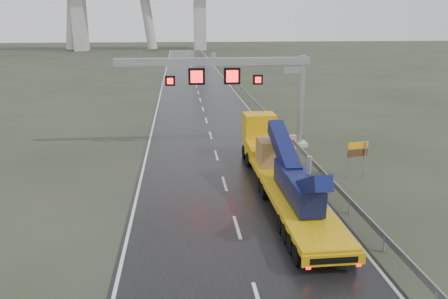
{
  "coord_description": "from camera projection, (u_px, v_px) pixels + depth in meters",
  "views": [
    {
      "loc": [
        -2.63,
        -15.27,
        9.75
      ],
      "look_at": [
        -0.36,
        6.77,
        3.2
      ],
      "focal_mm": 35.0,
      "sensor_mm": 36.0,
      "label": 1
    }
  ],
  "objects": [
    {
      "name": "ground",
      "position": [
        250.0,
        273.0,
        17.59
      ],
      "size": [
        400.0,
        400.0,
        0.0
      ],
      "primitive_type": "plane",
      "color": "#2B3022",
      "rests_on": "ground"
    },
    {
      "name": "road",
      "position": [
        200.0,
        100.0,
        55.74
      ],
      "size": [
        11.0,
        200.0,
        0.02
      ],
      "primitive_type": "cube",
      "color": "black",
      "rests_on": "ground"
    },
    {
      "name": "guardrail",
      "position": [
        262.0,
        109.0,
        46.6
      ],
      "size": [
        0.2,
        140.0,
        1.4
      ],
      "primitive_type": null,
      "color": "gray",
      "rests_on": "ground"
    },
    {
      "name": "sign_gantry",
      "position": [
        241.0,
        77.0,
        33.36
      ],
      "size": [
        14.9,
        1.2,
        7.42
      ],
      "color": "silver",
      "rests_on": "ground"
    },
    {
      "name": "heavy_haul_truck",
      "position": [
        278.0,
        162.0,
        26.29
      ],
      "size": [
        2.63,
        16.98,
        3.98
      ],
      "rotation": [
        0.0,
        0.0,
        0.01
      ],
      "color": "#E4AE0C",
      "rests_on": "ground"
    },
    {
      "name": "exit_sign_pair",
      "position": [
        358.0,
        153.0,
        27.63
      ],
      "size": [
        1.42,
        0.36,
        2.47
      ],
      "rotation": [
        0.0,
        0.0,
        0.21
      ],
      "color": "gray",
      "rests_on": "ground"
    },
    {
      "name": "striped_barrier",
      "position": [
        291.0,
        142.0,
        34.18
      ],
      "size": [
        0.74,
        0.47,
        1.17
      ],
      "primitive_type": "cube",
      "rotation": [
        0.0,
        0.0,
        0.15
      ],
      "color": "red",
      "rests_on": "ground"
    }
  ]
}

